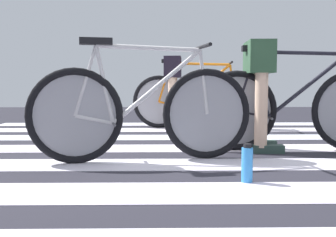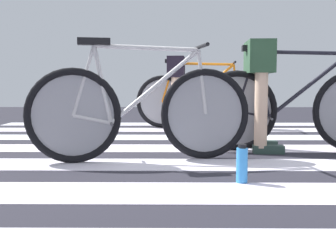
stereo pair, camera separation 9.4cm
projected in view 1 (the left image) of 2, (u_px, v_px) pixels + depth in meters
The scene contains 8 objects.
ground at pixel (169, 151), 3.58m from camera, with size 18.00×14.00×0.02m.
crosswalk_markings at pixel (176, 156), 3.31m from camera, with size 5.43×5.76×0.00m.
bicycle_1_of_3 at pixel (143, 111), 3.05m from camera, with size 1.72×0.55×0.93m.
bicycle_2_of_3 at pixel (294, 108), 3.55m from camera, with size 1.74×0.52×0.93m.
cyclist_2_of_3 at pixel (259, 80), 3.54m from camera, with size 0.33×0.42×0.97m.
bicycle_3_of_3 at pixel (196, 100), 5.40m from camera, with size 1.73×0.52×0.93m.
cyclist_3_of_3 at pixel (173, 82), 5.40m from camera, with size 0.34×0.43×0.97m.
water_bottle at pixel (247, 164), 2.40m from camera, with size 0.07×0.07×0.24m.
Camera 1 is at (-0.07, -3.54, 0.61)m, focal length 42.65 mm.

